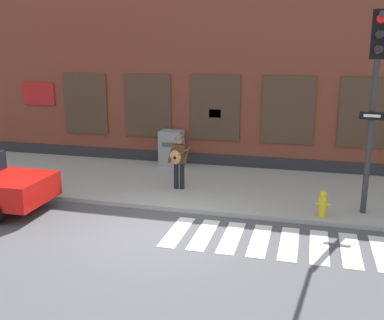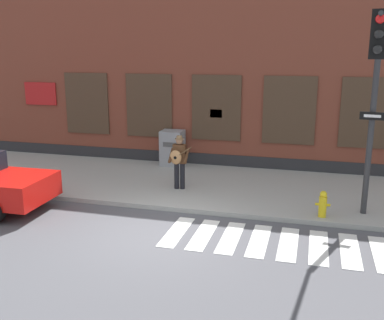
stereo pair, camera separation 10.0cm
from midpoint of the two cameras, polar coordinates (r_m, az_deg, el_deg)
name	(u,v)px [view 1 (the left image)]	position (r m, az deg, el deg)	size (l,w,h in m)	color
ground_plane	(159,234)	(11.01, -4.51, -9.40)	(160.00, 160.00, 0.00)	#4C4C51
sidewalk	(199,185)	(14.58, 0.68, -3.18)	(28.00, 4.87, 0.13)	#9E9E99
building_backdrop	(226,60)	(18.28, 4.22, 12.56)	(28.00, 4.06, 7.89)	brown
crosswalk	(289,243)	(10.70, 11.95, -10.33)	(5.78, 1.90, 0.01)	silver
busker	(178,159)	(13.72, -1.94, 0.09)	(0.73, 0.55, 1.67)	black
traffic_light	(375,85)	(10.82, 21.97, 8.80)	(0.82, 3.36, 4.91)	#2D2D30
utility_box	(171,148)	(16.66, -2.80, 1.53)	(0.82, 0.72, 1.31)	gray
fire_hydrant	(323,204)	(12.07, 16.04, -5.36)	(0.38, 0.20, 0.70)	gold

